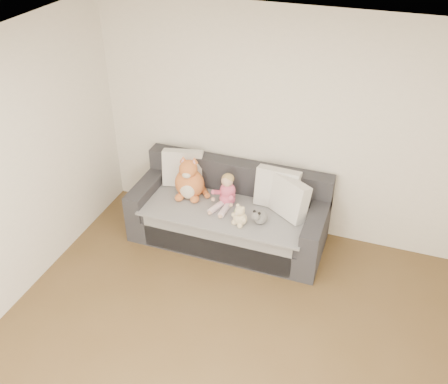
# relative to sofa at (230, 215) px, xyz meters

# --- Properties ---
(room_shell) EXTENTS (5.00, 5.00, 5.00)m
(room_shell) POSITION_rel_sofa_xyz_m (0.57, -1.64, 0.99)
(room_shell) COLOR brown
(room_shell) RESTS_ON ground
(sofa) EXTENTS (2.20, 0.94, 0.85)m
(sofa) POSITION_rel_sofa_xyz_m (0.00, 0.00, 0.00)
(sofa) COLOR #27282C
(sofa) RESTS_ON ground
(cushion_left) EXTENTS (0.51, 0.32, 0.45)m
(cushion_left) POSITION_rel_sofa_xyz_m (-0.66, 0.22, 0.38)
(cushion_left) COLOR silver
(cushion_left) RESTS_ON sofa
(cushion_right_back) EXTENTS (0.49, 0.24, 0.46)m
(cushion_right_back) POSITION_rel_sofa_xyz_m (0.50, 0.16, 0.38)
(cushion_right_back) COLOR silver
(cushion_right_back) RESTS_ON sofa
(cushion_right_front) EXTENTS (0.51, 0.43, 0.44)m
(cushion_right_front) POSITION_rel_sofa_xyz_m (0.67, 0.03, 0.38)
(cushion_right_front) COLOR silver
(cushion_right_front) RESTS_ON sofa
(toddler) EXTENTS (0.28, 0.40, 0.39)m
(toddler) POSITION_rel_sofa_xyz_m (-0.03, -0.04, 0.33)
(toddler) COLOR #DF4E78
(toddler) RESTS_ON sofa
(plush_cat) EXTENTS (0.43, 0.39, 0.53)m
(plush_cat) POSITION_rel_sofa_xyz_m (-0.49, -0.00, 0.36)
(plush_cat) COLOR #C5542B
(plush_cat) RESTS_ON sofa
(teddy_bear) EXTENTS (0.19, 0.16, 0.25)m
(teddy_bear) POSITION_rel_sofa_xyz_m (0.23, -0.33, 0.26)
(teddy_bear) COLOR beige
(teddy_bear) RESTS_ON sofa
(plush_cow) EXTENTS (0.15, 0.23, 0.19)m
(plush_cow) POSITION_rel_sofa_xyz_m (0.42, -0.23, 0.24)
(plush_cow) COLOR white
(plush_cow) RESTS_ON sofa
(sippy_cup) EXTENTS (0.12, 0.08, 0.13)m
(sippy_cup) POSITION_rel_sofa_xyz_m (0.18, -0.21, 0.23)
(sippy_cup) COLOR #59328A
(sippy_cup) RESTS_ON sofa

